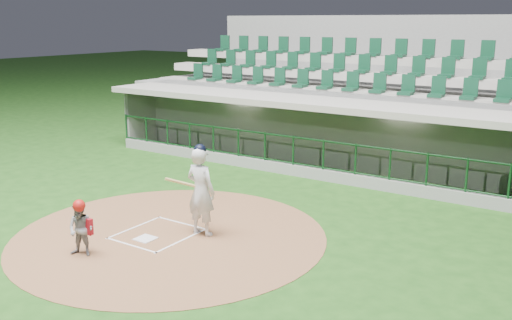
% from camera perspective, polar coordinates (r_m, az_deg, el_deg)
% --- Properties ---
extents(ground, '(120.00, 120.00, 0.00)m').
position_cam_1_polar(ground, '(13.77, -8.94, -6.97)').
color(ground, '#1A4413').
rests_on(ground, ground).
extents(dirt_circle, '(7.20, 7.20, 0.01)m').
position_cam_1_polar(dirt_circle, '(13.44, -8.57, -7.46)').
color(dirt_circle, brown).
rests_on(dirt_circle, ground).
extents(home_plate, '(0.43, 0.43, 0.02)m').
position_cam_1_polar(home_plate, '(13.29, -11.00, -7.73)').
color(home_plate, silver).
rests_on(home_plate, dirt_circle).
extents(batter_box_chalk, '(1.55, 1.80, 0.01)m').
position_cam_1_polar(batter_box_chalk, '(13.56, -9.80, -7.26)').
color(batter_box_chalk, white).
rests_on(batter_box_chalk, ground).
extents(dugout_structure, '(16.40, 3.70, 3.00)m').
position_cam_1_polar(dugout_structure, '(19.66, 7.00, 2.31)').
color(dugout_structure, slate).
rests_on(dugout_structure, ground).
extents(seating_deck, '(17.00, 6.72, 5.15)m').
position_cam_1_polar(seating_deck, '(22.39, 10.17, 4.81)').
color(seating_deck, slate).
rests_on(seating_deck, ground).
extents(batter, '(0.92, 0.89, 2.14)m').
position_cam_1_polar(batter, '(13.07, -5.54, -3.04)').
color(batter, silver).
rests_on(batter, dirt_circle).
extents(catcher, '(0.67, 0.59, 1.23)m').
position_cam_1_polar(catcher, '(12.54, -17.10, -6.52)').
color(catcher, gray).
rests_on(catcher, dirt_circle).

